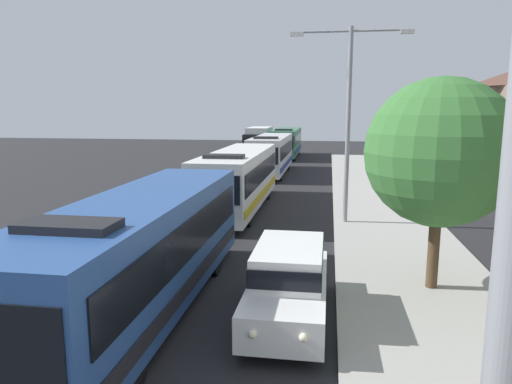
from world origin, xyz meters
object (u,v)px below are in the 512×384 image
bus_middle (271,153)px  white_suv (289,280)px  box_truck_oncoming (259,140)px  bus_second_in_line (239,178)px  bus_lead (143,250)px  bus_fourth_in_line (286,142)px  roadside_tree (440,153)px  streetlamp_mid (349,107)px

bus_middle → white_suv: (3.70, -26.44, -0.66)m
bus_middle → box_truck_oncoming: bus_middle is taller
bus_middle → white_suv: 26.70m
bus_second_in_line → bus_middle: bearing=90.0°
bus_lead → bus_fourth_in_line: size_ratio=1.03×
bus_second_in_line → roadside_tree: roadside_tree is taller
bus_middle → bus_fourth_in_line: (-0.00, 13.53, -0.00)m
bus_fourth_in_line → roadside_tree: (7.61, -37.55, 2.33)m
bus_lead → streetlamp_mid: streetlamp_mid is taller
box_truck_oncoming → roadside_tree: (10.91, -39.09, 2.31)m
bus_middle → box_truck_oncoming: bearing=102.4°
box_truck_oncoming → bus_fourth_in_line: bearing=-25.0°
bus_fourth_in_line → bus_lead: bearing=-90.0°
box_truck_oncoming → bus_lead: bearing=-85.5°
bus_second_in_line → roadside_tree: (7.61, -10.23, 2.33)m
box_truck_oncoming → streetlamp_mid: bearing=-74.5°
bus_lead → streetlamp_mid: bearing=62.4°
bus_lead → bus_middle: same height
bus_middle → white_suv: bearing=-82.0°
bus_middle → bus_second_in_line: bearing=-90.0°
bus_lead → bus_fourth_in_line: bearing=90.0°
box_truck_oncoming → roadside_tree: roadside_tree is taller
box_truck_oncoming → roadside_tree: bearing=-74.4°
roadside_tree → white_suv: bearing=-148.3°
bus_middle → white_suv: size_ratio=2.21×
streetlamp_mid → box_truck_oncoming: bearing=105.5°
bus_fourth_in_line → streetlamp_mid: 30.51m
bus_lead → bus_second_in_line: size_ratio=0.97×
white_suv → streetlamp_mid: bearing=80.5°
bus_fourth_in_line → roadside_tree: roadside_tree is taller
bus_second_in_line → white_suv: size_ratio=2.32×
bus_lead → bus_second_in_line: 12.82m
bus_second_in_line → roadside_tree: size_ratio=1.92×
bus_middle → roadside_tree: bearing=-72.4°
bus_second_in_line → bus_fourth_in_line: same height
bus_fourth_in_line → white_suv: 40.15m
bus_fourth_in_line → streetlamp_mid: size_ratio=1.25×
streetlamp_mid → bus_fourth_in_line: bearing=100.3°
bus_middle → box_truck_oncoming: (-3.30, 15.07, 0.02)m
bus_lead → bus_second_in_line: (0.00, 12.82, 0.00)m
bus_second_in_line → white_suv: (3.70, -12.65, -0.66)m
box_truck_oncoming → roadside_tree: size_ratio=1.29×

